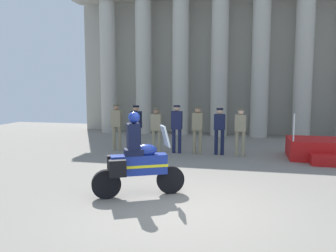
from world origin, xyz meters
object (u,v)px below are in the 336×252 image
Objects in this scene: officer_in_row_0 at (117,123)px; officer_in_row_3 at (177,125)px; officer_in_row_2 at (156,127)px; officer_in_row_6 at (240,128)px; motorcycle_with_rider at (136,161)px; officer_in_row_4 at (198,126)px; officer_in_row_5 at (220,127)px; officer_in_row_1 at (136,125)px; reviewing_stand at (327,150)px.

officer_in_row_0 is 2.32m from officer_in_row_3.
officer_in_row_2 is 0.76m from officer_in_row_3.
motorcycle_with_rider is at bearing 69.06° from officer_in_row_6.
officer_in_row_4 is 1.02× the size of officer_in_row_5.
officer_in_row_3 is at bearing -173.54° from officer_in_row_2.
officer_in_row_0 is at bearing 88.67° from motorcycle_with_rider.
officer_in_row_3 is 0.77m from officer_in_row_4.
officer_in_row_6 is at bearing -179.12° from officer_in_row_3.
officer_in_row_0 is 1.57m from officer_in_row_2.
officer_in_row_0 is 1.00× the size of officer_in_row_3.
officer_in_row_6 is (0.73, -0.10, -0.00)m from officer_in_row_5.
officer_in_row_0 is 4.60m from officer_in_row_6.
officer_in_row_3 reaches higher than officer_in_row_1.
officer_in_row_3 is at bearing -173.83° from officer_in_row_1.
motorcycle_with_rider is at bearing 118.13° from officer_in_row_0.
officer_in_row_5 is at bearing -176.32° from officer_in_row_3.
officer_in_row_5 and officer_in_row_6 have the same top height.
reviewing_stand is 5.94m from officer_in_row_2.
officer_in_row_2 is 1.52m from officer_in_row_4.
officer_in_row_0 reaches higher than officer_in_row_6.
officer_in_row_0 reaches higher than officer_in_row_1.
officer_in_row_2 is at bearing 3.76° from officer_in_row_4.
officer_in_row_1 is at bearing -178.87° from reviewing_stand.
officer_in_row_2 is 0.93× the size of officer_in_row_3.
officer_in_row_5 reaches higher than officer_in_row_2.
motorcycle_with_rider reaches higher than officer_in_row_0.
officer_in_row_5 is 1.00× the size of officer_in_row_6.
reviewing_stand is 3.66m from officer_in_row_5.
officer_in_row_0 reaches higher than reviewing_stand.
officer_in_row_4 is at bearing -178.91° from officer_in_row_3.
officer_in_row_4 is at bearing -176.24° from officer_in_row_2.
officer_in_row_0 is 5.62m from motorcycle_with_rider.
officer_in_row_6 is at bearing 174.97° from officer_in_row_5.
officer_in_row_1 is 1.04× the size of officer_in_row_6.
officer_in_row_1 is at bearing 4.91° from officer_in_row_5.
officer_in_row_3 is at bearing 3.68° from officer_in_row_5.
officer_in_row_3 is 1.05× the size of officer_in_row_6.
officer_in_row_5 is at bearing -173.78° from officer_in_row_4.
officer_in_row_5 is at bearing -176.86° from officer_in_row_0.
officer_in_row_4 is at bearing -179.28° from reviewing_stand.
officer_in_row_6 is 5.46m from motorcycle_with_rider.
motorcycle_with_rider is at bearing 102.20° from officer_in_row_2.
officer_in_row_5 is 5.31m from motorcycle_with_rider.
officer_in_row_3 is at bearing 0.88° from officer_in_row_6.
officer_in_row_5 is at bearing 47.26° from motorcycle_with_rider.
motorcycle_with_rider is at bearing 76.72° from officer_in_row_5.
officer_in_row_3 is at bearing 1.09° from officer_in_row_4.
officer_in_row_3 is (0.75, 0.05, 0.07)m from officer_in_row_2.
officer_in_row_5 is at bearing -179.92° from reviewing_stand.
officer_in_row_3 is 1.05× the size of officer_in_row_5.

